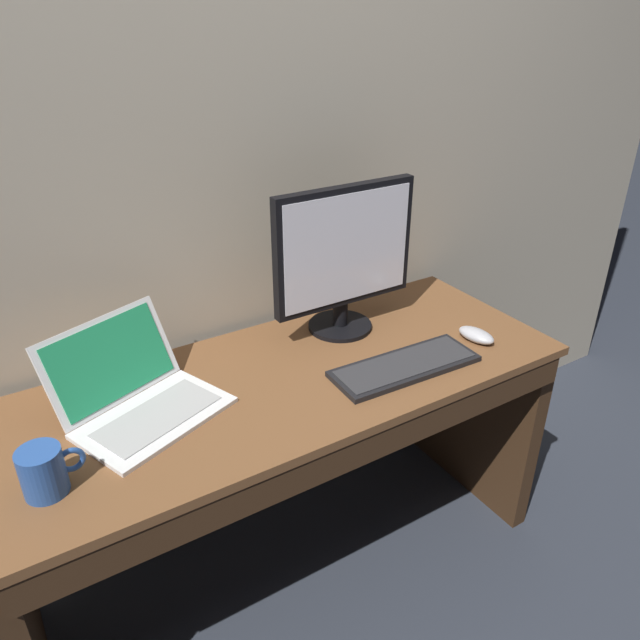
{
  "coord_description": "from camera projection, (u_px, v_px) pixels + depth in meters",
  "views": [
    {
      "loc": [
        -0.64,
        -1.2,
        1.61
      ],
      "look_at": [
        0.11,
        0.0,
        0.86
      ],
      "focal_mm": 34.08,
      "sensor_mm": 36.0,
      "label": 1
    }
  ],
  "objects": [
    {
      "name": "external_monitor",
      "position": [
        344.0,
        255.0,
        1.73
      ],
      "size": [
        0.45,
        0.19,
        0.44
      ],
      "color": "black",
      "rests_on": "desk"
    },
    {
      "name": "laptop_white",
      "position": [
        136.0,
        392.0,
        1.47
      ],
      "size": [
        0.43,
        0.41,
        0.21
      ],
      "color": "white",
      "rests_on": "desk"
    },
    {
      "name": "coffee_mug",
      "position": [
        44.0,
        471.0,
        1.22
      ],
      "size": [
        0.13,
        0.09,
        0.1
      ],
      "color": "#28519E",
      "rests_on": "desk"
    },
    {
      "name": "desk",
      "position": [
        289.0,
        448.0,
        1.72
      ],
      "size": [
        1.55,
        0.6,
        0.72
      ],
      "color": "brown",
      "rests_on": "ground"
    },
    {
      "name": "wired_keyboard",
      "position": [
        405.0,
        366.0,
        1.65
      ],
      "size": [
        0.42,
        0.17,
        0.02
      ],
      "color": "black",
      "rests_on": "desk"
    },
    {
      "name": "computer_mouse",
      "position": [
        476.0,
        335.0,
        1.78
      ],
      "size": [
        0.08,
        0.12,
        0.04
      ],
      "primitive_type": "ellipsoid",
      "rotation": [
        0.0,
        0.0,
        0.18
      ],
      "color": "#B7B7BC",
      "rests_on": "desk"
    },
    {
      "name": "ground_plane",
      "position": [
        291.0,
        563.0,
        1.95
      ],
      "size": [
        14.0,
        14.0,
        0.0
      ],
      "primitive_type": "plane",
      "color": "#2D333D"
    },
    {
      "name": "back_wall",
      "position": [
        211.0,
        67.0,
        1.53
      ],
      "size": [
        3.84,
        0.04,
        2.91
      ],
      "primitive_type": "cube",
      "color": "#ADA38E",
      "rests_on": "ground"
    }
  ]
}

